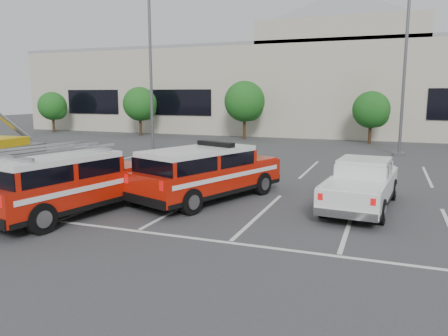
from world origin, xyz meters
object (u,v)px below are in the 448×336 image
object	(u,v)px
tree_mid_left	(246,103)
fire_chief_suv	(207,177)
tree_mid_right	(372,111)
light_pole_left	(151,71)
tree_far_left	(53,107)
tree_left	(141,105)
white_pickup	(361,189)
light_pole_mid	(405,70)
ladder_suv	(67,187)
convention_building	(325,84)

from	to	relation	value
tree_mid_left	fire_chief_suv	size ratio (longest dim) A/B	0.78
tree_mid_right	light_pole_left	distance (m)	16.72
tree_far_left	tree_left	size ratio (longest dim) A/B	0.90
tree_mid_right	white_pickup	xyz separation A→B (m)	(0.49, -20.06, -1.87)
light_pole_mid	ladder_suv	world-z (taller)	light_pole_mid
light_pole_left	fire_chief_suv	size ratio (longest dim) A/B	1.65
convention_building	tree_mid_right	size ratio (longest dim) A/B	15.04
convention_building	tree_far_left	bearing A→B (deg)	-158.63
tree_far_left	tree_mid_left	distance (m)	20.01
light_pole_left	tree_mid_left	bearing A→B (deg)	72.90
tree_far_left	fire_chief_suv	world-z (taller)	tree_far_left
light_pole_left	fire_chief_suv	world-z (taller)	light_pole_left
convention_building	light_pole_left	xyz separation A→B (m)	(-8.18, -19.86, 0.47)
tree_left	white_pickup	world-z (taller)	tree_left
tree_left	white_pickup	bearing A→B (deg)	-44.39
convention_building	tree_left	bearing A→B (deg)	-146.95
tree_left	light_pole_mid	distance (m)	22.86
white_pickup	light_pole_left	bearing A→B (deg)	149.12
tree_mid_left	fire_chief_suv	bearing A→B (deg)	-75.79
convention_building	light_pole_mid	size ratio (longest dim) A/B	5.86
tree_far_left	tree_mid_right	bearing A→B (deg)	0.00
fire_chief_suv	tree_mid_right	bearing A→B (deg)	98.00
tree_mid_left	tree_mid_right	xyz separation A→B (m)	(10.00, -0.00, -0.54)
ladder_suv	light_pole_left	bearing A→B (deg)	122.08
light_pole_left	tree_mid_right	bearing A→B (deg)	37.50
light_pole_mid	ladder_suv	distance (m)	21.11
tree_mid_left	white_pickup	size ratio (longest dim) A/B	0.91
tree_mid_left	light_pole_mid	size ratio (longest dim) A/B	0.47
fire_chief_suv	ladder_suv	bearing A→B (deg)	-113.84
light_pole_mid	tree_far_left	bearing A→B (deg)	169.27
light_pole_mid	white_pickup	distance (m)	14.80
convention_building	fire_chief_suv	bearing A→B (deg)	-89.64
convention_building	tree_left	xyz separation A→B (m)	(-15.09, -9.82, -1.95)
light_pole_mid	ladder_suv	xyz separation A→B (m)	(-9.90, -18.14, -4.32)
white_pickup	ladder_suv	xyz separation A→B (m)	(-8.48, -4.13, 0.23)
tree_mid_right	fire_chief_suv	bearing A→B (deg)	-102.74
convention_building	tree_left	size ratio (longest dim) A/B	13.58
light_pole_left	fire_chief_suv	xyz separation A→B (m)	(8.38, -10.82, -4.35)
tree_left	tree_mid_left	size ratio (longest dim) A/B	0.91
tree_mid_right	light_pole_mid	size ratio (longest dim) A/B	0.39
light_pole_mid	tree_mid_left	bearing A→B (deg)	153.08
fire_chief_suv	ladder_suv	size ratio (longest dim) A/B	1.06
light_pole_mid	white_pickup	bearing A→B (deg)	-95.78
tree_mid_left	light_pole_left	world-z (taller)	light_pole_left
light_pole_left	tree_far_left	bearing A→B (deg)	149.29
tree_mid_left	convention_building	bearing A→B (deg)	62.60
fire_chief_suv	white_pickup	size ratio (longest dim) A/B	1.16
tree_mid_right	tree_far_left	bearing A→B (deg)	180.00
light_pole_left	ladder_suv	distance (m)	15.64
tree_left	white_pickup	size ratio (longest dim) A/B	0.83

